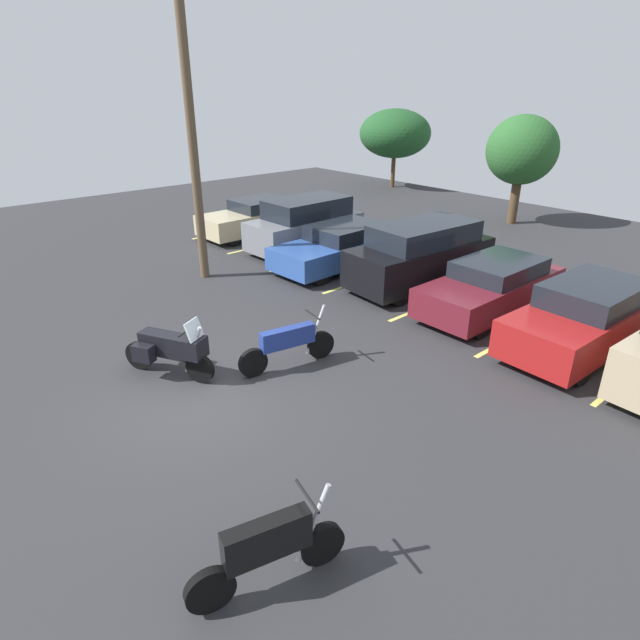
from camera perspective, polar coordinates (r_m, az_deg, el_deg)
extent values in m
cube|color=#2D2D30|center=(10.72, -12.98, -8.68)|extent=(44.00, 44.00, 0.10)
cylinder|color=black|center=(11.14, -12.87, -5.13)|extent=(0.62, 0.40, 0.63)
cylinder|color=black|center=(12.00, -19.01, -3.65)|extent=(0.62, 0.40, 0.63)
cube|color=black|center=(11.36, -16.30, -2.53)|extent=(1.19, 0.85, 0.47)
cylinder|color=#B2B2B7|center=(11.01, -13.59, -3.16)|extent=(0.48, 0.29, 1.10)
cylinder|color=black|center=(10.87, -14.16, -1.10)|extent=(0.32, 0.57, 0.04)
cube|color=black|center=(10.97, -13.53, -2.92)|extent=(0.60, 0.60, 0.42)
cube|color=#B2C1CC|center=(10.77, -13.52, -1.04)|extent=(0.35, 0.46, 0.39)
cube|color=black|center=(11.84, -16.66, -2.09)|extent=(0.50, 0.42, 0.36)
cube|color=black|center=(11.40, -18.58, -3.41)|extent=(0.50, 0.42, 0.36)
cylinder|color=black|center=(11.79, 0.07, -2.69)|extent=(0.24, 0.65, 0.64)
cylinder|color=black|center=(11.15, -7.26, -4.63)|extent=(0.24, 0.65, 0.64)
cube|color=navy|center=(11.27, -3.54, -1.88)|extent=(0.45, 1.26, 0.42)
cylinder|color=#B2B2B7|center=(11.56, -0.44, -1.03)|extent=(0.16, 0.51, 1.11)
cylinder|color=black|center=(11.37, -0.80, 0.59)|extent=(0.62, 0.15, 0.04)
cylinder|color=black|center=(7.30, 0.19, -23.10)|extent=(0.26, 0.62, 0.61)
cylinder|color=black|center=(6.98, -11.81, -26.73)|extent=(0.26, 0.62, 0.61)
cube|color=black|center=(6.78, -5.75, -22.56)|extent=(0.49, 1.12, 0.52)
cylinder|color=#B2B2B7|center=(6.97, -0.75, -21.21)|extent=(0.19, 0.50, 1.09)
cylinder|color=black|center=(6.61, -1.42, -18.52)|extent=(0.61, 0.18, 0.04)
cube|color=#EAE066|center=(22.90, -8.35, 9.74)|extent=(0.12, 4.82, 0.01)
cube|color=#EAE066|center=(20.82, -4.33, 8.46)|extent=(0.12, 4.82, 0.01)
cube|color=#EAE066|center=(18.87, 0.52, 6.84)|extent=(0.12, 4.82, 0.01)
cube|color=#EAE066|center=(17.11, 6.37, 4.81)|extent=(0.12, 4.82, 0.01)
cube|color=#EAE066|center=(15.58, 13.43, 2.29)|extent=(0.12, 4.82, 0.01)
cube|color=#EAE066|center=(14.38, 21.81, -0.76)|extent=(0.12, 4.82, 0.01)
cube|color=#C1B289|center=(21.78, -7.22, 10.68)|extent=(1.89, 4.43, 0.76)
cube|color=black|center=(21.85, -6.51, 12.36)|extent=(1.71, 2.12, 0.42)
cylinder|color=black|center=(20.41, -9.35, 8.87)|extent=(0.23, 0.69, 0.68)
cylinder|color=black|center=(21.70, -11.65, 9.61)|extent=(0.23, 0.69, 0.68)
cylinder|color=black|center=(22.11, -2.79, 10.35)|extent=(0.23, 0.69, 0.68)
cylinder|color=black|center=(23.31, -5.27, 11.01)|extent=(0.23, 0.69, 0.68)
cube|color=slate|center=(19.59, -1.65, 9.63)|extent=(1.94, 4.39, 1.02)
cube|color=black|center=(19.47, -1.39, 12.09)|extent=(1.76, 3.05, 0.66)
cylinder|color=black|center=(18.20, -3.53, 7.12)|extent=(0.23, 0.61, 0.61)
cylinder|color=black|center=(19.41, -6.51, 8.11)|extent=(0.23, 0.61, 0.61)
cylinder|color=black|center=(20.11, 3.09, 8.81)|extent=(0.23, 0.61, 0.61)
cylinder|color=black|center=(21.21, 0.00, 9.67)|extent=(0.23, 0.61, 0.61)
cube|color=#2D519E|center=(17.69, 2.12, 7.58)|extent=(2.07, 4.86, 0.71)
cube|color=black|center=(17.73, 2.81, 9.59)|extent=(1.84, 2.44, 0.47)
cylinder|color=black|center=(16.12, 0.08, 5.02)|extent=(0.24, 0.70, 0.69)
cylinder|color=black|center=(17.30, -3.69, 6.34)|extent=(0.24, 0.70, 0.69)
cylinder|color=black|center=(18.39, 7.58, 7.28)|extent=(0.24, 0.70, 0.69)
cylinder|color=black|center=(19.44, 3.81, 8.37)|extent=(0.24, 0.70, 0.69)
cube|color=black|center=(16.21, 10.76, 6.25)|extent=(2.19, 4.80, 1.10)
cube|color=black|center=(16.05, 11.27, 9.22)|extent=(1.94, 3.39, 0.61)
cylinder|color=black|center=(14.75, 8.64, 2.75)|extent=(0.27, 0.66, 0.64)
cylinder|color=black|center=(15.82, 4.58, 4.47)|extent=(0.27, 0.66, 0.64)
cylinder|color=black|center=(17.05, 16.26, 5.04)|extent=(0.27, 0.66, 0.64)
cylinder|color=black|center=(17.99, 12.28, 6.45)|extent=(0.27, 0.66, 0.64)
cube|color=maroon|center=(14.78, 17.96, 3.00)|extent=(1.82, 4.58, 0.76)
cube|color=black|center=(14.83, 18.86, 5.41)|extent=(1.67, 2.38, 0.44)
cylinder|color=black|center=(13.28, 17.00, -0.55)|extent=(0.22, 0.66, 0.66)
cylinder|color=black|center=(14.06, 11.80, 1.44)|extent=(0.22, 0.66, 0.66)
cylinder|color=black|center=(15.84, 23.18, 2.58)|extent=(0.22, 0.66, 0.66)
cylinder|color=black|center=(16.50, 18.50, 4.14)|extent=(0.22, 0.66, 0.66)
cube|color=maroon|center=(13.54, 26.81, -0.23)|extent=(1.99, 4.85, 0.85)
cube|color=black|center=(13.43, 27.62, 2.58)|extent=(1.75, 2.51, 0.51)
cylinder|color=black|center=(12.02, 26.43, -4.76)|extent=(0.25, 0.71, 0.70)
cylinder|color=black|center=(12.61, 20.23, -2.28)|extent=(0.25, 0.71, 0.70)
cylinder|color=black|center=(15.32, 26.69, 1.28)|extent=(0.25, 0.71, 0.70)
cylinder|color=black|center=(11.98, 30.01, -5.89)|extent=(0.25, 0.62, 0.61)
cylinder|color=brown|center=(16.42, -13.79, 19.52)|extent=(0.27, 0.27, 8.96)
cylinder|color=#4C3823|center=(32.46, 7.91, 15.55)|extent=(0.24, 0.24, 1.67)
ellipsoid|color=#1E4C23|center=(32.21, 8.14, 19.38)|extent=(4.07, 4.07, 2.69)
cylinder|color=#4C3823|center=(24.96, 20.26, 11.71)|extent=(0.39, 0.39, 1.69)
ellipsoid|color=#285B28|center=(24.62, 21.05, 16.82)|extent=(2.94, 2.94, 2.83)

